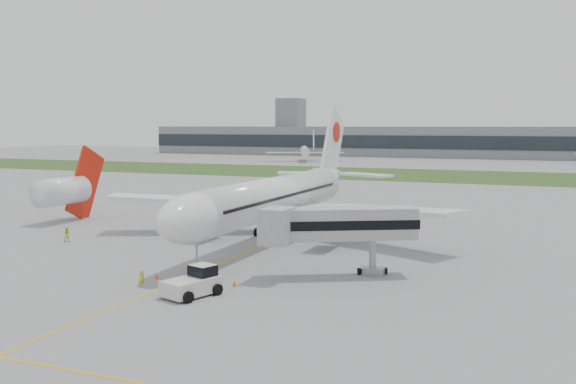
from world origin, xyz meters
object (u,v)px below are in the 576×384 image
at_px(neighbor_aircraft, 65,190).
at_px(pushback_tug, 195,282).
at_px(jet_bridge, 334,225).
at_px(ground_crew_near, 142,278).
at_px(airliner, 276,196).

bearing_deg(neighbor_aircraft, pushback_tug, -38.15).
distance_m(pushback_tug, neighbor_aircraft, 49.81).
height_order(jet_bridge, neighbor_aircraft, neighbor_aircraft).
relative_size(ground_crew_near, neighbor_aircraft, 0.10).
bearing_deg(ground_crew_near, airliner, -134.83).
height_order(pushback_tug, jet_bridge, jet_bridge).
bearing_deg(pushback_tug, airliner, 116.66).
xyz_separation_m(jet_bridge, ground_crew_near, (-15.11, -10.00, -4.33)).
bearing_deg(airliner, pushback_tug, -81.47).
xyz_separation_m(pushback_tug, neighbor_aircraft, (-39.94, 29.54, 3.63)).
distance_m(ground_crew_near, neighbor_aircraft, 44.51).
relative_size(airliner, neighbor_aircraft, 3.65).
distance_m(airliner, jet_bridge, 20.94).
distance_m(pushback_tug, jet_bridge, 14.71).
bearing_deg(jet_bridge, pushback_tug, -157.55).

